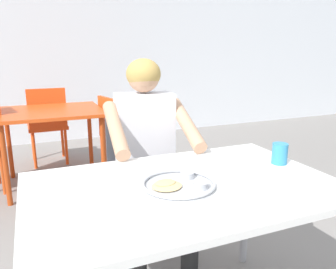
{
  "coord_description": "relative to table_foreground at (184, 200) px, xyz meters",
  "views": [
    {
      "loc": [
        -0.61,
        -1.07,
        1.27
      ],
      "look_at": [
        -0.02,
        0.33,
        0.89
      ],
      "focal_mm": 35.54,
      "sensor_mm": 36.0,
      "label": 1
    }
  ],
  "objects": [
    {
      "name": "drinking_cup",
      "position": [
        0.54,
        0.05,
        0.12
      ],
      "size": [
        0.07,
        0.07,
        0.1
      ],
      "color": "#338CBF",
      "rests_on": "table_foreground"
    },
    {
      "name": "table_foreground",
      "position": [
        0.0,
        0.0,
        0.0
      ],
      "size": [
        1.27,
        0.81,
        0.74
      ],
      "color": "white",
      "rests_on": "ground"
    },
    {
      "name": "chair_foreground",
      "position": [
        0.08,
        0.85,
        -0.17
      ],
      "size": [
        0.46,
        0.43,
        0.84
      ],
      "color": "#3F3F44",
      "rests_on": "ground"
    },
    {
      "name": "chair_red_far",
      "position": [
        -0.4,
        2.72,
        -0.16
      ],
      "size": [
        0.43,
        0.43,
        0.88
      ],
      "color": "#F04E19",
      "rests_on": "ground"
    },
    {
      "name": "chair_red_right",
      "position": [
        0.25,
        2.1,
        -0.19
      ],
      "size": [
        0.48,
        0.47,
        0.82
      ],
      "color": "#CA4B18",
      "rests_on": "ground"
    },
    {
      "name": "table_background_red",
      "position": [
        -0.39,
        2.09,
        -0.02
      ],
      "size": [
        0.93,
        0.81,
        0.73
      ],
      "color": "#E04C19",
      "rests_on": "ground"
    },
    {
      "name": "thali_tray",
      "position": [
        -0.03,
        -0.01,
        0.08
      ],
      "size": [
        0.3,
        0.3,
        0.03
      ],
      "color": "#B7BABF",
      "rests_on": "table_foreground"
    },
    {
      "name": "diner_foreground",
      "position": [
        0.07,
        0.64,
        0.06
      ],
      "size": [
        0.52,
        0.57,
        1.23
      ],
      "color": "#262626",
      "rests_on": "ground"
    },
    {
      "name": "back_wall",
      "position": [
        0.05,
        3.8,
        1.03
      ],
      "size": [
        12.0,
        0.12,
        3.4
      ],
      "primitive_type": "cube",
      "color": "silver",
      "rests_on": "ground"
    }
  ]
}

